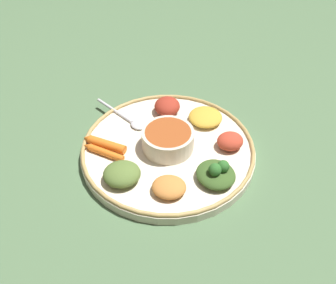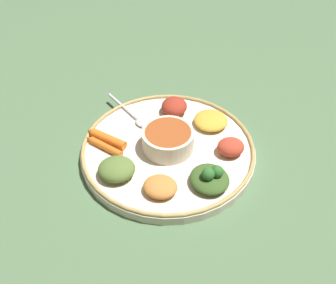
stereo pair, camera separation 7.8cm
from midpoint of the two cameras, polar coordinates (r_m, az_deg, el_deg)
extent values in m
plane|color=#4C6B47|center=(0.80, 2.78, -1.93)|extent=(2.40, 2.40, 0.00)
cylinder|color=beige|center=(0.80, 2.80, -1.43)|extent=(0.36, 0.36, 0.02)
torus|color=tan|center=(0.79, 2.83, -0.77)|extent=(0.36, 0.36, 0.01)
cylinder|color=beige|center=(0.78, 2.87, 0.21)|extent=(0.11, 0.11, 0.04)
cylinder|color=#99471E|center=(0.76, 2.92, 1.21)|extent=(0.09, 0.09, 0.01)
ellipsoid|color=silver|center=(0.84, -1.27, 2.76)|extent=(0.04, 0.03, 0.01)
cylinder|color=silver|center=(0.89, -4.25, 5.19)|extent=(0.12, 0.02, 0.01)
ellipsoid|color=#385623|center=(0.72, 9.28, -5.60)|extent=(0.10, 0.10, 0.02)
sphere|color=#2D6628|center=(0.70, 9.17, -4.89)|extent=(0.02, 0.02, 0.02)
sphere|color=#2D6628|center=(0.71, 10.39, -4.55)|extent=(0.02, 0.02, 0.02)
cylinder|color=orange|center=(0.80, -6.11, 0.30)|extent=(0.08, 0.04, 0.02)
cone|color=orange|center=(0.82, -8.86, 1.48)|extent=(0.02, 0.02, 0.02)
cylinder|color=orange|center=(0.78, -6.41, -0.89)|extent=(0.08, 0.03, 0.01)
cone|color=orange|center=(0.81, -9.00, 0.39)|extent=(0.02, 0.02, 0.01)
ellipsoid|color=#B73D28|center=(0.79, 12.12, -0.86)|extent=(0.07, 0.07, 0.03)
ellipsoid|color=maroon|center=(0.87, 3.51, 5.20)|extent=(0.08, 0.08, 0.03)
ellipsoid|color=#567033|center=(0.73, -4.62, -4.17)|extent=(0.10, 0.10, 0.03)
ellipsoid|color=#C67A38|center=(0.70, 2.04, -6.81)|extent=(0.08, 0.08, 0.02)
ellipsoid|color=gold|center=(0.85, 9.01, 3.06)|extent=(0.10, 0.10, 0.02)
camera|label=1|loc=(0.04, -87.13, 2.65)|focal=41.04mm
camera|label=2|loc=(0.04, 92.87, -2.65)|focal=41.04mm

